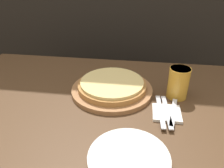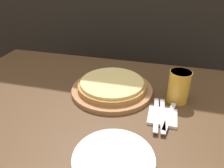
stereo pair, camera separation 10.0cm
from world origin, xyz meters
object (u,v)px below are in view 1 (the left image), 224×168
Objects in this scene: dinner_plate at (129,158)px; fork at (160,111)px; pizza_on_board at (112,87)px; beer_glass at (179,82)px; dinner_knife at (167,111)px; spoon at (173,112)px.

fork is at bearing 66.88° from dinner_plate.
beer_glass reaches higher than pizza_on_board.
pizza_on_board is at bearing 149.24° from dinner_knife.
beer_glass is 0.64× the size of fork.
pizza_on_board reaches higher than dinner_knife.
beer_glass is 0.75× the size of spoon.
beer_glass reaches higher than dinner_knife.
dinner_plate reaches higher than fork.
fork is 0.03m from dinner_knife.
pizza_on_board is 0.28m from dinner_knife.
beer_glass is (0.29, -0.00, 0.05)m from pizza_on_board.
dinner_plate is 0.27m from fork.
fork and dinner_knife have the same top height.
pizza_on_board is 1.71× the size of dinner_knife.
pizza_on_board is 0.30m from beer_glass.
pizza_on_board reaches higher than dinner_plate.
beer_glass is at bearing -0.23° from pizza_on_board.
spoon is (0.03, 0.00, 0.00)m from dinner_knife.
pizza_on_board is at bearing 146.38° from fork.
dinner_knife is (0.03, -0.00, 0.00)m from fork.
dinner_knife is (0.24, -0.14, -0.01)m from pizza_on_board.
pizza_on_board is at bearing 105.30° from dinner_plate.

